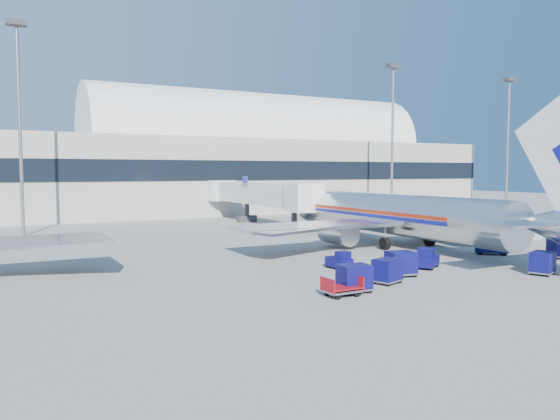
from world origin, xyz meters
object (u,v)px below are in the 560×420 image
mast_far_east (508,124)px  cart_solo_near (543,262)px  barrier_far (531,236)px  tug_left (340,261)px  cart_train_a (401,263)px  tug_lead (427,259)px  mast_west (19,96)px  cart_open_red (342,289)px  cart_train_c (354,278)px  barrier_near (484,240)px  cart_train_b (387,270)px  jetbridge_near (254,194)px  tug_right (490,245)px  barrier_mid (508,238)px  airliner_main (401,215)px  mast_east (393,118)px

mast_far_east → cart_solo_near: size_ratio=10.72×
barrier_far → tug_left: (-26.06, -4.48, 0.15)m
cart_solo_near → cart_train_a: bearing=134.8°
cart_solo_near → tug_lead: bearing=112.5°
mast_west → cart_open_red: 44.27m
cart_train_a → cart_train_c: 5.99m
mast_west → barrier_near: (38.00, -28.00, -14.34)m
cart_train_a → cart_train_b: 2.62m
mast_west → barrier_far: (44.60, -28.00, -14.34)m
jetbridge_near → cart_train_a: size_ratio=13.23×
barrier_near → tug_right: tug_right is taller
barrier_mid → cart_train_a: (-20.73, -8.58, 0.43)m
mast_west → barrier_mid: size_ratio=7.53×
barrier_near → cart_train_a: cart_train_a is taller
barrier_mid → barrier_far: size_ratio=1.00×
airliner_main → barrier_mid: bearing=-12.5°
barrier_mid → cart_train_c: cart_train_c is taller
cart_train_c → cart_solo_near: size_ratio=0.91×
mast_east → tug_left: mast_east is taller
airliner_main → cart_solo_near: 15.21m
barrier_near → barrier_far: size_ratio=1.00×
mast_far_east → cart_open_red: bearing=-147.1°
mast_east → barrier_mid: (-8.70, -28.00, -14.34)m
mast_west → cart_train_a: 44.21m
cart_train_c → cart_open_red: 1.32m
cart_solo_near → jetbridge_near: bearing=71.6°
barrier_mid → cart_train_a: cart_train_a is taller
cart_train_b → cart_solo_near: bearing=-31.7°
jetbridge_near → mast_far_east: (47.40, -0.81, 10.86)m
jetbridge_near → mast_far_east: bearing=-1.0°
mast_west → cart_train_c: mast_west is taller
cart_train_a → cart_train_b: (-2.24, -1.36, -0.06)m
tug_lead → mast_far_east: bearing=1.7°
cart_train_b → cart_solo_near: cart_solo_near is taller
mast_east → barrier_mid: mast_east is taller
mast_far_east → cart_solo_near: 62.67m
mast_far_east → barrier_far: bearing=-137.4°
mast_east → mast_far_east: bearing=0.0°
barrier_near → mast_west: bearing=143.6°
tug_lead → tug_left: 6.26m
barrier_mid → cart_train_c: 28.43m
cart_train_c → cart_train_a: bearing=28.5°
tug_right → cart_train_c: tug_right is taller
airliner_main → cart_train_a: size_ratio=17.92×
barrier_near → cart_open_red: 26.64m
airliner_main → mast_east: (20.00, 25.49, 11.87)m
cart_open_red → cart_train_a: bearing=22.5°
mast_east → mast_far_east: 25.00m
mast_west → cart_solo_near: 51.93m
tug_left → tug_lead: bearing=-119.2°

